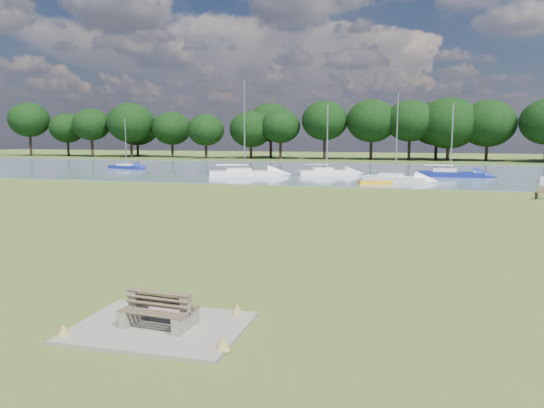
% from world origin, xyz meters
% --- Properties ---
extents(ground, '(220.00, 220.00, 0.00)m').
position_xyz_m(ground, '(0.00, 0.00, 0.00)').
color(ground, brown).
extents(river, '(220.00, 40.00, 0.10)m').
position_xyz_m(river, '(0.00, 42.00, 0.00)').
color(river, slate).
rests_on(river, ground).
extents(far_bank, '(220.00, 20.00, 0.40)m').
position_xyz_m(far_bank, '(0.00, 72.00, 0.00)').
color(far_bank, '#4C6626').
rests_on(far_bank, ground).
extents(concrete_pad, '(4.20, 3.20, 0.10)m').
position_xyz_m(concrete_pad, '(0.00, -14.00, 0.05)').
color(concrete_pad, gray).
rests_on(concrete_pad, ground).
extents(bench_pair, '(1.84, 1.18, 0.95)m').
position_xyz_m(bench_pair, '(0.00, -14.00, 0.49)').
color(bench_pair, gray).
rests_on(bench_pair, concrete_pad).
extents(kayak, '(3.25, 1.90, 0.32)m').
position_xyz_m(kayak, '(2.68, 25.44, 0.21)').
color(kayak, '#EAA50D').
rests_on(kayak, river).
extents(tree_line, '(159.12, 9.16, 11.09)m').
position_xyz_m(tree_line, '(8.34, 68.00, 6.57)').
color(tree_line, black).
rests_on(tree_line, far_bank).
extents(sailboat_1, '(6.64, 4.19, 8.00)m').
position_xyz_m(sailboat_1, '(-3.49, 34.69, 0.56)').
color(sailboat_1, white).
rests_on(sailboat_1, river).
extents(sailboat_2, '(7.28, 2.54, 8.09)m').
position_xyz_m(sailboat_2, '(10.06, 36.04, 0.56)').
color(sailboat_2, navy).
rests_on(sailboat_2, river).
extents(sailboat_4, '(5.69, 2.99, 6.78)m').
position_xyz_m(sailboat_4, '(-31.57, 38.99, 0.44)').
color(sailboat_4, navy).
rests_on(sailboat_4, river).
extents(sailboat_5, '(8.16, 4.61, 10.56)m').
position_xyz_m(sailboat_5, '(-12.28, 31.19, 0.58)').
color(sailboat_5, white).
rests_on(sailboat_5, river).
extents(sailboat_6, '(6.73, 3.69, 8.78)m').
position_xyz_m(sailboat_6, '(4.37, 29.13, 0.50)').
color(sailboat_6, white).
rests_on(sailboat_6, river).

